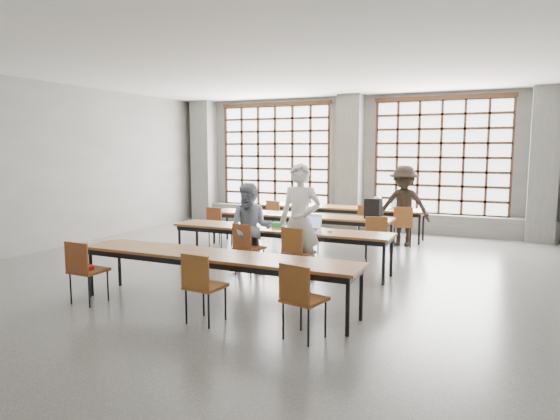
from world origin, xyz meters
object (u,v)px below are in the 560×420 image
Objects in this scene: desk_row_c at (279,232)px; chair_mid_left at (218,223)px; chair_mid_right at (376,234)px; student_female at (251,229)px; chair_back_right at (403,222)px; student_male at (300,222)px; laptop_back at (398,206)px; plastic_bag at (378,202)px; backpack at (373,209)px; red_pouch at (89,267)px; chair_near_left at (84,266)px; chair_front_left at (246,244)px; chair_front_right at (296,248)px; laptop_front at (310,226)px; chair_mid_centre at (304,229)px; chair_back_mid at (367,220)px; desk_row_b at (298,217)px; phone at (286,229)px; chair_near_right at (301,294)px; green_box at (278,225)px; chair_back_left at (276,214)px; desk_row_a at (340,209)px; mouse at (330,231)px; student_back at (403,206)px; desk_row_d at (215,259)px.

chair_mid_left reaches higher than desk_row_c.
student_female is (-1.73, -1.72, 0.24)m from chair_mid_right.
student_male is at bearing -106.17° from chair_back_right.
laptop_back is 1.41× the size of plastic_bag.
chair_back_right reaches higher than desk_row_c.
backpack reaches higher than red_pouch.
chair_near_left is at bearing -84.28° from chair_mid_left.
chair_front_left is at bearing -112.42° from student_female.
chair_near_left is at bearing -133.31° from chair_front_right.
laptop_front is (0.55, 0.11, 0.13)m from desk_row_c.
chair_back_mid is at bearing 64.68° from chair_mid_centre.
chair_mid_left is (-2.01, 1.22, -0.13)m from desk_row_c.
student_male is (0.99, -2.35, 0.28)m from desk_row_b.
phone is (-0.42, 0.40, -0.21)m from student_male.
laptop_back is (-0.25, 6.63, 0.25)m from chair_near_right.
green_box is (-0.63, 0.71, 0.24)m from chair_front_right.
student_female is 4.30m from plastic_bag.
chair_back_left is 6.77× the size of phone.
phone is at bearing 134.34° from student_male.
desk_row_a is 2.77m from chair_mid_right.
chair_near_left is at bearing -179.96° from chair_near_right.
student_male is (0.60, -0.50, 0.28)m from desk_row_c.
mouse is at bearing -17.75° from laptop_front.
chair_mid_centre is 2.48m from student_back.
laptop_back is at bearing 46.75° from desk_row_b.
chair_back_left is 6.62m from chair_near_right.
chair_back_right is at bearing 29.10° from desk_row_b.
chair_mid_centre is 1.00× the size of chair_mid_right.
chair_back_left is 5.90m from chair_near_left.
chair_mid_centre is at bearing 90.86° from desk_row_c.
chair_mid_centre is 1.17m from green_box.
desk_row_b is 1.98m from laptop_front.
laptop_front is 1.34× the size of plastic_bag.
student_back is (3.02, 0.13, 0.34)m from chair_back_left.
chair_back_left and chair_near_left have the same top height.
chair_mid_left is 2.20× the size of backpack.
student_male reaches higher than backpack.
desk_row_d is 2.59× the size of student_female.
student_male is at bearing -81.44° from desk_row_a.
chair_back_right is 1.20m from backpack.
backpack is (-0.40, -1.06, 0.39)m from chair_back_right.
desk_row_d is 4.55× the size of chair_near_left.
desk_row_d is at bearing 157.06° from chair_near_right.
chair_back_left is at bearing 119.37° from chair_front_right.
desk_row_d is 4.35m from backpack.
student_back is 6.14× the size of plastic_bag.
mouse is at bearing -54.24° from desk_row_b.
student_back is at bearing -68.45° from laptop_back.
chair_near_left is at bearing -134.03° from student_male.
chair_back_right is at bearing 69.63° from laptop_front.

